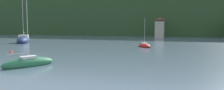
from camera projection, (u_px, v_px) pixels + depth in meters
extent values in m
cube|color=#2D4C28|center=(166.00, 16.00, 111.84)|extent=(352.00, 69.19, 19.78)
ellipsoid|color=#264223|center=(117.00, 22.00, 138.71)|extent=(246.40, 48.43, 48.19)
cube|color=#BCB29E|center=(160.00, 29.00, 74.04)|extent=(3.08, 4.23, 5.65)
pyramid|color=brown|center=(160.00, 19.00, 73.72)|extent=(3.24, 4.44, 1.08)
ellipsoid|color=navy|center=(24.00, 41.00, 47.15)|extent=(6.47, 8.15, 2.11)
cylinder|color=#B7B7BC|center=(23.00, 17.00, 46.69)|extent=(0.10, 0.10, 9.82)
cylinder|color=#ADADB2|center=(24.00, 33.00, 48.31)|extent=(1.51, 2.34, 0.09)
cube|color=silver|center=(24.00, 36.00, 47.07)|extent=(2.84, 2.94, 0.73)
ellipsoid|color=red|center=(144.00, 46.00, 36.64)|extent=(3.39, 4.49, 0.92)
cylinder|color=#B7B7BC|center=(145.00, 31.00, 36.42)|extent=(0.05, 0.05, 4.75)
cylinder|color=#ADADB2|center=(143.00, 41.00, 37.52)|extent=(0.99, 1.71, 0.05)
cube|color=silver|center=(144.00, 44.00, 36.61)|extent=(1.30, 1.47, 0.27)
ellipsoid|color=#2D754C|center=(29.00, 63.00, 18.36)|extent=(3.35, 4.71, 1.10)
cylinder|color=#B7B7BC|center=(28.00, 31.00, 18.11)|extent=(0.06, 0.06, 5.26)
cylinder|color=#ADADB2|center=(17.00, 54.00, 17.62)|extent=(0.95, 1.71, 0.05)
cube|color=silver|center=(28.00, 58.00, 18.32)|extent=(1.28, 1.52, 0.37)
sphere|color=red|center=(11.00, 52.00, 28.79)|extent=(0.48, 0.48, 0.48)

